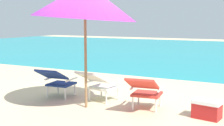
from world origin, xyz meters
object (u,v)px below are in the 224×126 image
at_px(lounge_chair_right, 145,90).
at_px(beach_umbrella_center, 85,1).
at_px(lounge_chair_center, 99,83).
at_px(cooler_box, 207,109).
at_px(lounge_chair_left, 57,80).

bearing_deg(lounge_chair_right, beach_umbrella_center, -163.84).
relative_size(lounge_chair_center, cooler_box, 1.82).
xyz_separation_m(lounge_chair_right, cooler_box, (1.11, 0.09, -0.24)).
height_order(lounge_chair_center, lounge_chair_right, same).
bearing_deg(lounge_chair_center, cooler_box, -1.13).
bearing_deg(lounge_chair_right, lounge_chair_center, 173.06).
distance_m(lounge_chair_center, cooler_box, 2.18).
height_order(lounge_chair_left, cooler_box, lounge_chair_left).
relative_size(lounge_chair_right, cooler_box, 1.82).
xyz_separation_m(lounge_chair_left, beach_umbrella_center, (0.94, -0.31, 1.62)).
bearing_deg(cooler_box, lounge_chair_right, -175.54).
bearing_deg(lounge_chair_left, lounge_chair_center, 7.70).
xyz_separation_m(lounge_chair_left, lounge_chair_center, (0.96, 0.13, 0.00)).
bearing_deg(beach_umbrella_center, lounge_chair_right, 16.16).
xyz_separation_m(lounge_chair_center, cooler_box, (2.17, -0.04, -0.24)).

